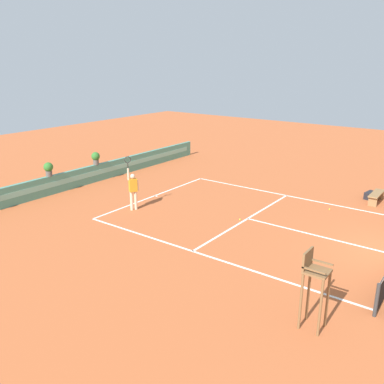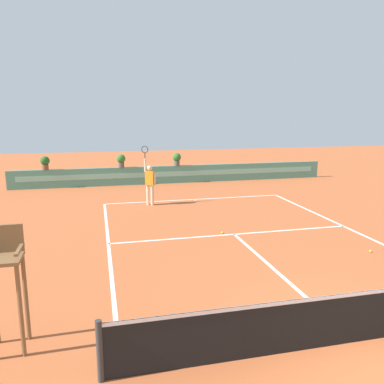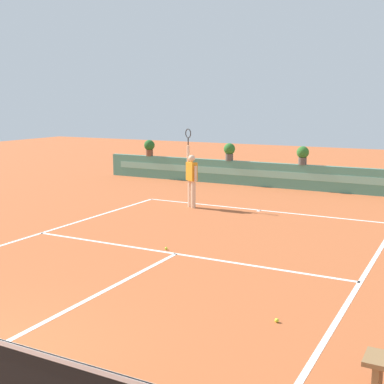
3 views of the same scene
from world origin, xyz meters
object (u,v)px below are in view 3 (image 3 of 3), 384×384
tennis_ball_near_baseline (166,248)px  tennis_ball_mid_court (277,320)px  tennis_player (192,176)px  potted_plant_far_left (149,147)px  potted_plant_centre (303,154)px  potted_plant_left (229,151)px

tennis_ball_near_baseline → tennis_ball_mid_court: size_ratio=1.00×
tennis_player → potted_plant_far_left: size_ratio=3.57×
tennis_player → tennis_ball_near_baseline: tennis_player is taller
tennis_player → potted_plant_far_left: 7.07m
tennis_player → potted_plant_centre: tennis_player is taller
potted_plant_far_left → tennis_ball_mid_court: bearing=-50.6°
tennis_player → tennis_ball_near_baseline: (1.79, -4.69, -1.02)m
tennis_ball_mid_court → potted_plant_left: size_ratio=0.09×
tennis_ball_near_baseline → potted_plant_centre: 9.91m
tennis_ball_mid_court → potted_plant_left: potted_plant_left is taller
potted_plant_centre → potted_plant_far_left: bearing=180.0°
tennis_ball_mid_court → potted_plant_left: (-6.34, 12.53, 1.38)m
tennis_player → tennis_ball_near_baseline: bearing=-69.1°
tennis_player → potted_plant_centre: size_ratio=3.57×
tennis_ball_mid_court → potted_plant_far_left: (-10.30, 12.53, 1.38)m
tennis_player → potted_plant_centre: bearing=66.4°
tennis_ball_mid_court → potted_plant_centre: 13.00m
potted_plant_far_left → potted_plant_left: bearing=0.0°
tennis_player → tennis_ball_mid_court: 9.25m
potted_plant_centre → potted_plant_left: 3.13m
potted_plant_left → tennis_player: bearing=-80.0°
tennis_ball_near_baseline → potted_plant_far_left: size_ratio=0.09×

